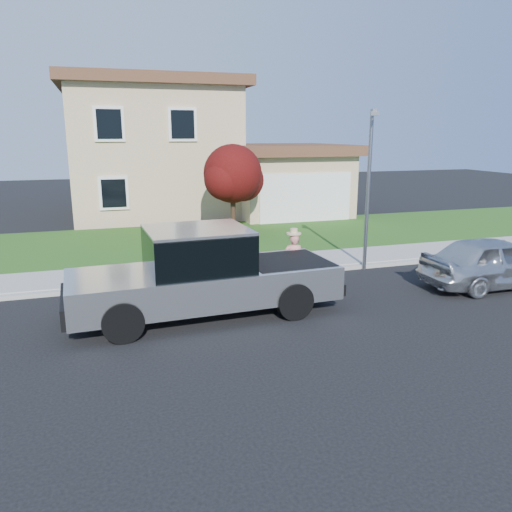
# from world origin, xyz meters

# --- Properties ---
(ground) EXTENTS (80.00, 80.00, 0.00)m
(ground) POSITION_xyz_m (0.00, 0.00, 0.00)
(ground) COLOR black
(ground) RESTS_ON ground
(curb) EXTENTS (40.00, 0.20, 0.12)m
(curb) POSITION_xyz_m (1.00, 2.90, 0.06)
(curb) COLOR gray
(curb) RESTS_ON ground
(sidewalk) EXTENTS (40.00, 2.00, 0.15)m
(sidewalk) POSITION_xyz_m (1.00, 4.00, 0.07)
(sidewalk) COLOR gray
(sidewalk) RESTS_ON ground
(lawn) EXTENTS (40.00, 7.00, 0.10)m
(lawn) POSITION_xyz_m (1.00, 8.50, 0.05)
(lawn) COLOR #244E16
(lawn) RESTS_ON ground
(house) EXTENTS (14.00, 11.30, 6.85)m
(house) POSITION_xyz_m (1.31, 16.38, 3.17)
(house) COLOR tan
(house) RESTS_ON ground
(pickup_truck) EXTENTS (6.48, 2.54, 2.10)m
(pickup_truck) POSITION_xyz_m (-0.63, 0.29, 0.98)
(pickup_truck) COLOR black
(pickup_truck) RESTS_ON ground
(woman) EXTENTS (0.63, 0.49, 1.68)m
(woman) POSITION_xyz_m (2.18, 1.68, 0.79)
(woman) COLOR tan
(woman) RESTS_ON ground
(sedan) EXTENTS (4.27, 1.79, 1.44)m
(sedan) POSITION_xyz_m (7.59, 0.02, 0.72)
(sedan) COLOR #B8BBBF
(sedan) RESTS_ON ground
(ornamental_tree) EXTENTS (2.69, 2.43, 3.69)m
(ornamental_tree) POSITION_xyz_m (2.57, 9.45, 2.46)
(ornamental_tree) COLOR black
(ornamental_tree) RESTS_ON lawn
(trash_bin) EXTENTS (0.81, 0.90, 1.16)m
(trash_bin) POSITION_xyz_m (1.10, 3.10, 0.74)
(trash_bin) COLOR #0E341B
(trash_bin) RESTS_ON sidewalk
(street_lamp) EXTENTS (0.39, 0.63, 4.89)m
(street_lamp) POSITION_xyz_m (5.01, 2.70, 2.79)
(street_lamp) COLOR slate
(street_lamp) RESTS_ON ground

